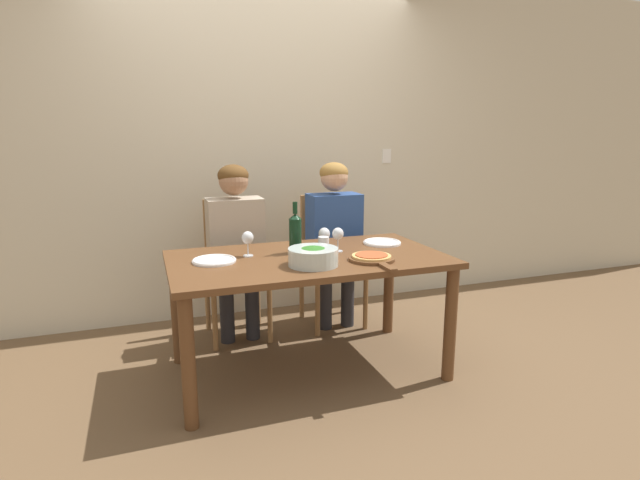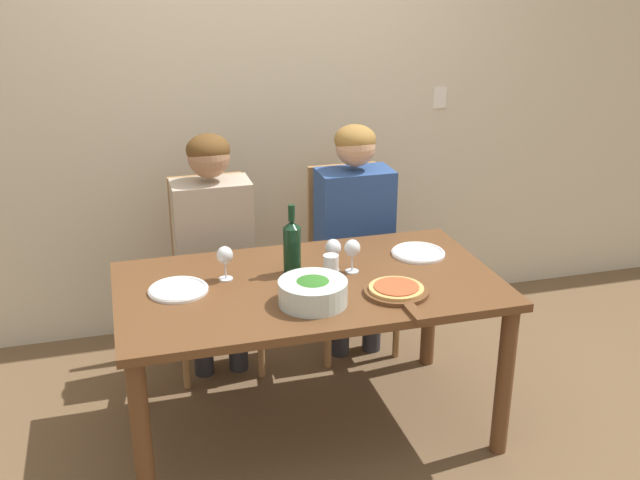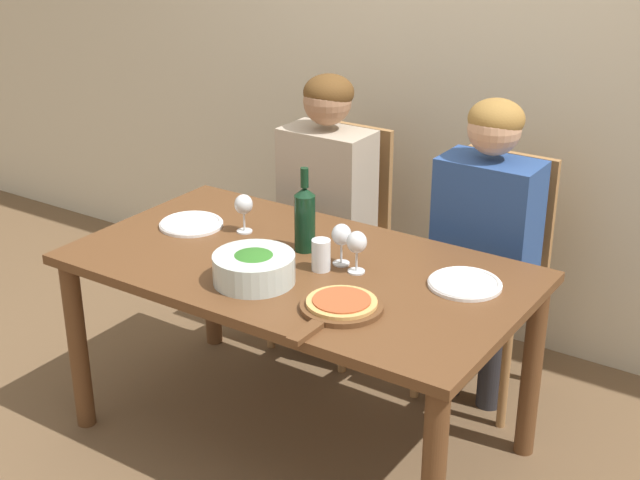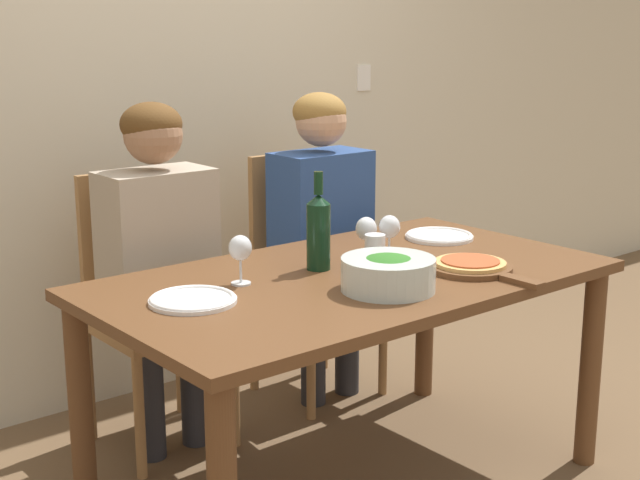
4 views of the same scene
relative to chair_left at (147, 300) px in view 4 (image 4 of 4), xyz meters
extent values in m
cube|color=beige|center=(0.31, 0.43, 0.83)|extent=(10.00, 0.05, 2.70)
cube|color=white|center=(1.41, 0.40, 0.73)|extent=(0.08, 0.01, 0.12)
cube|color=brown|center=(0.31, -0.76, 0.19)|extent=(1.62, 0.90, 0.04)
cylinder|color=brown|center=(1.06, -1.15, -0.18)|extent=(0.07, 0.07, 0.69)
cylinder|color=brown|center=(-0.44, -0.37, -0.18)|extent=(0.07, 0.07, 0.69)
cylinder|color=brown|center=(1.06, -0.37, -0.18)|extent=(0.07, 0.07, 0.69)
cube|color=#9E7042|center=(0.00, -0.08, -0.07)|extent=(0.42, 0.42, 0.04)
cube|color=#9E7042|center=(0.00, 0.12, 0.20)|extent=(0.38, 0.03, 0.51)
cylinder|color=#9E7042|center=(-0.19, -0.27, -0.31)|extent=(0.04, 0.04, 0.43)
cylinder|color=#9E7042|center=(0.19, -0.27, -0.31)|extent=(0.04, 0.04, 0.43)
cylinder|color=#9E7042|center=(-0.19, 0.11, -0.31)|extent=(0.04, 0.04, 0.43)
cylinder|color=#9E7042|center=(0.19, 0.11, -0.31)|extent=(0.04, 0.04, 0.43)
cube|color=#9E7042|center=(0.73, -0.08, -0.07)|extent=(0.42, 0.42, 0.04)
cube|color=#9E7042|center=(0.73, 0.12, 0.20)|extent=(0.38, 0.03, 0.51)
cylinder|color=#9E7042|center=(0.54, -0.27, -0.31)|extent=(0.04, 0.04, 0.43)
cylinder|color=#9E7042|center=(0.92, -0.27, -0.31)|extent=(0.04, 0.04, 0.43)
cylinder|color=#9E7042|center=(0.54, 0.11, -0.31)|extent=(0.04, 0.04, 0.43)
cylinder|color=#9E7042|center=(0.92, 0.11, -0.31)|extent=(0.04, 0.04, 0.43)
cylinder|color=#28282D|center=(-0.09, -0.16, -0.29)|extent=(0.10, 0.10, 0.47)
cylinder|color=#28282D|center=(0.09, -0.16, -0.29)|extent=(0.10, 0.10, 0.47)
cube|color=tan|center=(0.00, -0.10, 0.21)|extent=(0.38, 0.22, 0.54)
cylinder|color=tan|center=(-0.20, -0.34, 0.07)|extent=(0.07, 0.31, 0.14)
cylinder|color=tan|center=(0.20, -0.34, 0.07)|extent=(0.07, 0.31, 0.14)
sphere|color=#9E7051|center=(0.00, -0.10, 0.60)|extent=(0.20, 0.20, 0.20)
ellipsoid|color=#563819|center=(0.00, -0.09, 0.64)|extent=(0.21, 0.21, 0.15)
cylinder|color=#28282D|center=(0.64, -0.16, -0.29)|extent=(0.10, 0.10, 0.47)
cylinder|color=#28282D|center=(0.82, -0.16, -0.29)|extent=(0.10, 0.10, 0.47)
cube|color=navy|center=(0.73, -0.10, 0.21)|extent=(0.38, 0.22, 0.54)
cylinder|color=navy|center=(0.53, -0.34, 0.07)|extent=(0.07, 0.31, 0.14)
cylinder|color=navy|center=(0.93, -0.34, 0.07)|extent=(0.07, 0.31, 0.14)
sphere|color=tan|center=(0.73, -0.10, 0.60)|extent=(0.20, 0.20, 0.20)
ellipsoid|color=olive|center=(0.73, -0.09, 0.64)|extent=(0.21, 0.21, 0.15)
cylinder|color=black|center=(0.27, -0.65, 0.31)|extent=(0.08, 0.08, 0.21)
cone|color=black|center=(0.27, -0.65, 0.43)|extent=(0.08, 0.08, 0.03)
cylinder|color=black|center=(0.27, -0.65, 0.48)|extent=(0.03, 0.03, 0.07)
cylinder|color=silver|center=(0.27, -0.96, 0.25)|extent=(0.28, 0.28, 0.10)
ellipsoid|color=#2D6B23|center=(0.27, -0.96, 0.26)|extent=(0.23, 0.23, 0.11)
cylinder|color=white|center=(-0.23, -0.71, 0.21)|extent=(0.25, 0.25, 0.01)
torus|color=white|center=(-0.23, -0.71, 0.22)|extent=(0.24, 0.24, 0.01)
cylinder|color=white|center=(0.88, -0.60, 0.21)|extent=(0.25, 0.25, 0.01)
torus|color=white|center=(0.88, -0.60, 0.22)|extent=(0.24, 0.24, 0.01)
cylinder|color=brown|center=(0.63, -0.97, 0.22)|extent=(0.27, 0.27, 0.02)
cube|color=brown|center=(0.63, -1.17, 0.22)|extent=(0.04, 0.14, 0.02)
cylinder|color=tan|center=(0.63, -0.97, 0.23)|extent=(0.23, 0.23, 0.01)
cylinder|color=#AD4C28|center=(0.63, -0.97, 0.24)|extent=(0.19, 0.19, 0.01)
cylinder|color=silver|center=(-0.02, -0.64, 0.21)|extent=(0.06, 0.06, 0.01)
cylinder|color=silver|center=(-0.02, -0.64, 0.25)|extent=(0.01, 0.01, 0.07)
ellipsoid|color=silver|center=(-0.02, -0.64, 0.32)|extent=(0.07, 0.07, 0.08)
ellipsoid|color=maroon|center=(-0.02, -0.64, 0.31)|extent=(0.06, 0.06, 0.03)
cylinder|color=silver|center=(0.44, -0.68, 0.21)|extent=(0.06, 0.06, 0.01)
cylinder|color=silver|center=(0.44, -0.68, 0.25)|extent=(0.01, 0.01, 0.07)
ellipsoid|color=silver|center=(0.44, -0.68, 0.32)|extent=(0.07, 0.07, 0.08)
ellipsoid|color=maroon|center=(0.44, -0.68, 0.31)|extent=(0.06, 0.06, 0.03)
cylinder|color=silver|center=(0.52, -0.71, 0.21)|extent=(0.06, 0.06, 0.01)
cylinder|color=silver|center=(0.52, -0.71, 0.25)|extent=(0.01, 0.01, 0.07)
ellipsoid|color=silver|center=(0.52, -0.71, 0.32)|extent=(0.07, 0.07, 0.08)
ellipsoid|color=maroon|center=(0.52, -0.71, 0.31)|extent=(0.06, 0.06, 0.03)
cylinder|color=silver|center=(0.41, -0.76, 0.26)|extent=(0.07, 0.07, 0.11)
camera|label=1|loc=(-0.59, -3.48, 0.93)|focal=28.00mm
camera|label=2|loc=(-0.43, -3.56, 1.52)|focal=42.00mm
camera|label=3|loc=(1.95, -3.09, 1.51)|focal=50.00mm
camera|label=4|loc=(-1.47, -2.77, 0.95)|focal=50.00mm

